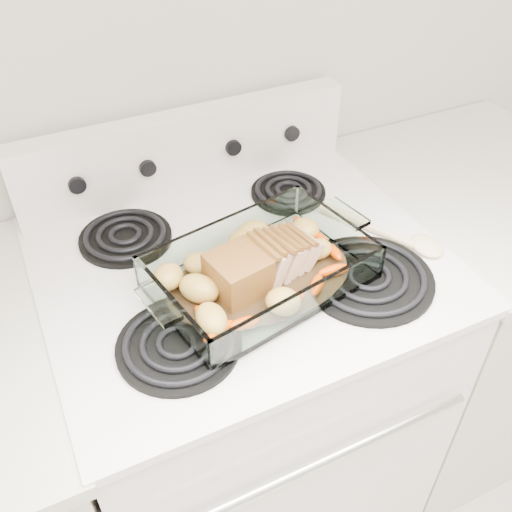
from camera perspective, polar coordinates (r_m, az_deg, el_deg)
name	(u,v)px	position (r m, az deg, el deg)	size (l,w,h in m)	color
electric_range	(244,395)	(1.47, -1.16, -13.73)	(0.78, 0.70, 1.12)	white
counter_right	(452,315)	(1.76, 19.05, -5.64)	(0.58, 0.68, 0.93)	beige
baking_dish	(261,274)	(1.05, 0.47, -1.81)	(0.38, 0.25, 0.07)	silver
pork_roast	(254,266)	(1.03, -0.17, -1.00)	(0.22, 0.10, 0.08)	brown
roast_vegetables	(250,259)	(1.07, -0.61, -0.28)	(0.37, 0.20, 0.05)	#CD4100
wooden_spoon	(400,237)	(1.20, 14.21, 1.88)	(0.16, 0.24, 0.02)	beige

